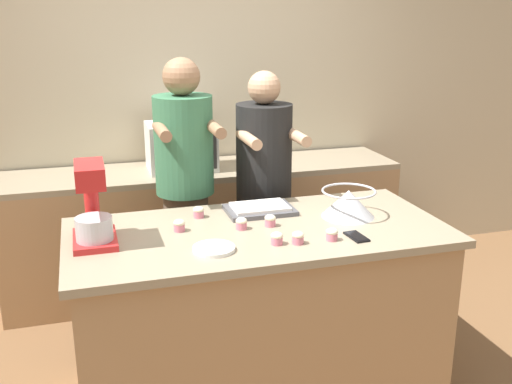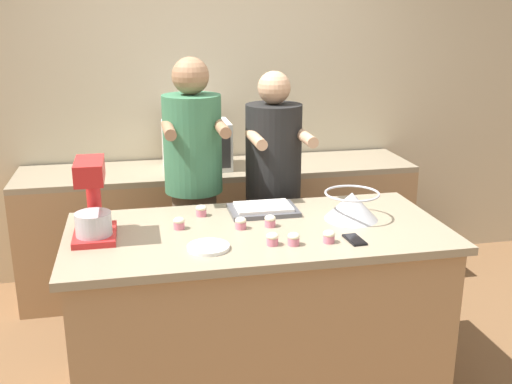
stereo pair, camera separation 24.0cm
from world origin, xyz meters
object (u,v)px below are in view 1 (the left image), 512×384
Objects in this scene: small_plate at (214,249)px; microwave_oven at (181,146)px; stand_mixer at (92,209)px; cupcake_5 at (270,220)px; mixing_bowl at (348,202)px; cell_phone at (357,237)px; cupcake_2 at (241,223)px; cupcake_3 at (199,212)px; person_left at (186,197)px; cupcake_7 at (277,238)px; person_right at (264,198)px; cupcake_6 at (332,234)px; cupcake_4 at (85,223)px; baking_tray at (260,209)px; cupcake_0 at (179,225)px; cupcake_1 at (298,237)px.

microwave_oven is at bearing 85.54° from small_plate.
stand_mixer is 0.87m from cupcake_5.
mixing_bowl is at bearing 18.39° from small_plate.
cupcake_2 reaches higher than cell_phone.
mixing_bowl is at bearing -15.12° from cupcake_3.
cell_phone is 0.44m from cupcake_5.
person_left is at bearing 114.96° from cupcake_5.
cupcake_2 is at bearing 113.38° from cupcake_7.
stand_mixer is at bearing 178.61° from cupcake_2.
person_right is 0.95m from cupcake_6.
cupcake_4 is (-1.25, 0.50, 0.03)m from cell_phone.
cell_phone is at bearing -3.90° from cupcake_7.
cupcake_7 is (-0.06, -0.47, 0.01)m from baking_tray.
mixing_bowl is 0.60m from cupcake_2.
small_plate is at bearing 177.91° from cupcake_7.
mixing_bowl is at bearing 29.19° from cupcake_7.
microwave_oven is 3.13× the size of cell_phone.
small_plate is (-0.36, -0.46, -0.01)m from baking_tray.
mixing_bowl is 1.36m from cupcake_4.
cupcake_0 is 0.60m from cupcake_1.
cupcake_1 and cupcake_2 have the same top height.
cupcake_7 is (-0.22, -0.92, 0.10)m from person_right.
cupcake_6 is at bearing -126.64° from mixing_bowl.
mixing_bowl is 0.45m from cupcake_5.
person_right is 27.01× the size of cupcake_5.
cupcake_1 reaches higher than small_plate.
person_right is at bearing 92.75° from cupcake_6.
person_right is at bearing 32.41° from stand_mixer.
microwave_oven is 2.37× the size of small_plate.
cupcake_4 is at bearing 171.46° from mixing_bowl.
cell_phone is at bearing -37.01° from cupcake_3.
cupcake_0 is at bearing 147.32° from cupcake_1.
microwave_oven is 1.71m from cell_phone.
cupcake_1 is at bearing -85.55° from baking_tray.
stand_mixer is 1.31m from mixing_bowl.
person_left is 4.46× the size of stand_mixer.
cupcake_2 is 0.46m from cupcake_6.
cupcake_5 is (-0.05, 0.26, 0.00)m from cupcake_1.
cupcake_2 and cupcake_6 have the same top height.
cupcake_4 is (-0.95, 0.49, 0.00)m from cupcake_1.
baking_tray is 5.98× the size of cupcake_1.
stand_mixer is 0.60m from small_plate.
mixing_bowl is at bearing 36.78° from cupcake_1.
cupcake_0 is at bearing -160.57° from baking_tray.
cupcake_6 is at bearing -1.49° from cupcake_1.
person_right reaches higher than microwave_oven.
cupcake_0 is 1.00× the size of cupcake_5.
microwave_oven is 1.34m from cupcake_2.
person_right is at bearing 44.30° from cupcake_0.
baking_tray is 0.28m from cupcake_2.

